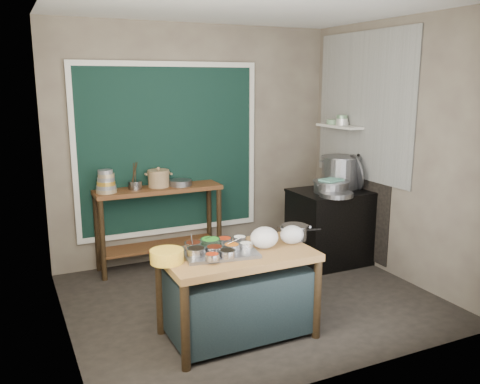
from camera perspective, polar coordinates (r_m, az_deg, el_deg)
name	(u,v)px	position (r m, az deg, el deg)	size (l,w,h in m)	color
floor	(251,299)	(5.23, 1.19, -11.96)	(3.50, 3.00, 0.02)	#2C2622
back_wall	(196,144)	(6.19, -5.01, 5.44)	(3.50, 0.02, 2.80)	#746B59
left_wall	(55,175)	(4.34, -20.02, 1.76)	(0.02, 3.00, 2.80)	#746B59
right_wall	(395,150)	(5.81, 17.03, 4.50)	(0.02, 3.00, 2.80)	#746B59
ceiling	(252,4)	(4.81, 1.35, 20.35)	(3.50, 3.00, 0.02)	#746B59
curtain_panel	(169,150)	(6.05, -7.98, 4.73)	(2.10, 0.02, 1.90)	black
curtain_frame	(169,150)	(6.04, -7.96, 4.72)	(2.22, 0.03, 2.02)	beige
tile_panel	(363,106)	(6.18, 13.67, 9.32)	(0.02, 1.70, 1.70)	#B2B2AA
soot_patch	(354,200)	(6.41, 12.63, -0.92)	(0.01, 1.30, 1.30)	black
wall_shelf	(340,126)	(6.37, 11.12, 7.26)	(0.22, 0.70, 0.03)	beige
prep_table	(238,294)	(4.38, -0.24, -11.42)	(1.25, 0.72, 0.75)	brown
back_counter	(160,227)	(6.00, -9.02, -3.93)	(1.45, 0.40, 0.95)	#563418
stove_block	(331,228)	(6.18, 10.21, -3.96)	(0.90, 0.68, 0.85)	black
stove_top	(333,192)	(6.07, 10.37, 0.02)	(0.92, 0.69, 0.03)	black
condiment_tray	(220,252)	(4.21, -2.32, -6.77)	(0.59, 0.42, 0.03)	gray
condiment_bowls	(216,247)	(4.20, -2.70, -6.19)	(0.59, 0.46, 0.07)	gray
yellow_basin	(167,256)	(4.04, -8.21, -7.14)	(0.27, 0.27, 0.10)	yellow
saucepan	(294,232)	(4.59, 6.11, -4.51)	(0.24, 0.24, 0.13)	gray
plastic_bag_a	(264,238)	(4.33, 2.75, -5.13)	(0.25, 0.21, 0.18)	white
plastic_bag_b	(292,235)	(4.46, 5.85, -4.79)	(0.21, 0.18, 0.16)	white
bowl_stack	(106,183)	(5.70, -14.78, 1.02)	(0.23, 0.23, 0.25)	tan
utensil_cup	(135,185)	(5.82, -11.70, 0.76)	(0.16, 0.16, 0.09)	gray
ceramic_crock	(159,179)	(5.89, -9.13, 1.42)	(0.26, 0.26, 0.18)	#937850
wide_bowl	(180,183)	(5.94, -6.72, 1.04)	(0.26, 0.26, 0.07)	gray
stock_pot	(341,172)	(6.23, 11.24, 2.23)	(0.49, 0.49, 0.38)	gray
pot_lid	(356,172)	(6.16, 12.92, 2.22)	(0.43, 0.43, 0.02)	gray
steamer	(331,187)	(5.94, 10.19, 0.60)	(0.43, 0.43, 0.14)	gray
green_cloth	(331,180)	(5.93, 10.22, 1.35)	(0.24, 0.19, 0.02)	#65AFA1
shallow_pan	(336,194)	(5.76, 10.75, -0.25)	(0.38, 0.38, 0.05)	gray
shelf_bowl_stack	(342,120)	(6.33, 11.35, 7.88)	(0.15, 0.15, 0.12)	silver
shelf_bowl_green	(333,122)	(6.48, 10.38, 7.75)	(0.15, 0.15, 0.05)	gray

